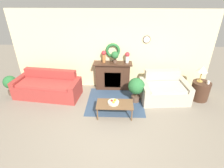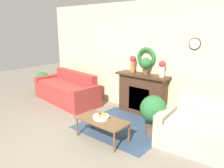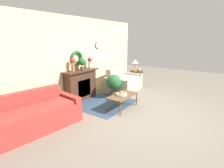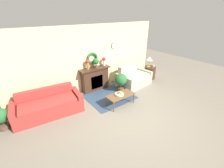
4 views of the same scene
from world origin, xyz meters
name	(u,v)px [view 1 (image 1 of 4)]	position (x,y,z in m)	size (l,w,h in m)	color
ground_plane	(108,140)	(0.00, 0.00, 0.00)	(16.00, 16.00, 0.00)	gray
floor_rug	(115,101)	(0.15, 1.66, 0.00)	(1.80, 1.61, 0.01)	#334760
wall_back	(112,51)	(0.00, 2.75, 1.35)	(6.80, 0.16, 2.70)	beige
fireplace	(113,75)	(0.04, 2.54, 0.51)	(1.32, 0.41, 1.01)	#42281C
couch_left	(48,87)	(-2.13, 1.95, 0.31)	(2.23, 1.12, 0.84)	#9E332D
loveseat_right	(164,90)	(1.73, 1.90, 0.32)	(1.57, 1.11, 0.88)	#B2A893
coffee_table	(115,105)	(0.15, 0.95, 0.37)	(1.02, 0.51, 0.41)	brown
fruit_bowl	(113,102)	(0.11, 0.96, 0.44)	(0.32, 0.32, 0.12)	beige
side_table_by_loveseat	(200,91)	(2.91, 1.93, 0.31)	(0.57, 0.57, 0.61)	#42281C
table_lamp	(203,70)	(2.84, 1.99, 1.02)	(0.32, 0.32, 0.52)	#B28E42
mug	(208,82)	(3.04, 1.83, 0.66)	(0.09, 0.09, 0.10)	silver
vase_on_mantel_left	(104,55)	(-0.27, 2.55, 1.25)	(0.16, 0.16, 0.42)	#AD6B38
vase_on_mantel_right	(127,57)	(0.52, 2.55, 1.22)	(0.16, 0.16, 0.37)	silver
potted_plant_on_mantel	(115,56)	(0.11, 2.53, 1.26)	(0.25, 0.25, 0.40)	brown
potted_plant_floor_by_couch	(10,83)	(-3.42, 2.00, 0.41)	(0.44, 0.44, 0.68)	brown
potted_plant_floor_by_loveseat	(136,87)	(0.80, 1.71, 0.52)	(0.52, 0.52, 0.82)	brown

